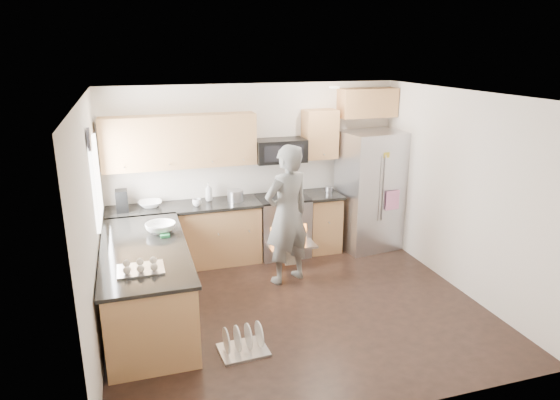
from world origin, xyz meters
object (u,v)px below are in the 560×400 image
object	(u,v)px
refrigerator	(370,191)
dish_rack	(243,345)
stove_range	(282,212)
person	(287,215)

from	to	relation	value
refrigerator	dish_rack	world-z (taller)	refrigerator
stove_range	refrigerator	world-z (taller)	refrigerator
refrigerator	dish_rack	size ratio (longest dim) A/B	3.55
stove_range	person	xyz separation A→B (m)	(-0.22, -0.93, 0.28)
refrigerator	person	bearing A→B (deg)	-161.68
dish_rack	stove_range	bearing A→B (deg)	63.84
refrigerator	person	size ratio (longest dim) A/B	0.98
stove_range	dish_rack	world-z (taller)	stove_range
refrigerator	person	world-z (taller)	person
refrigerator	person	xyz separation A→B (m)	(-1.64, -0.81, 0.02)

